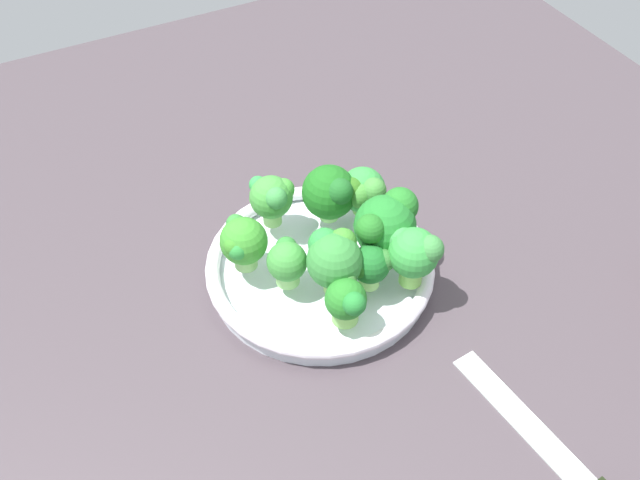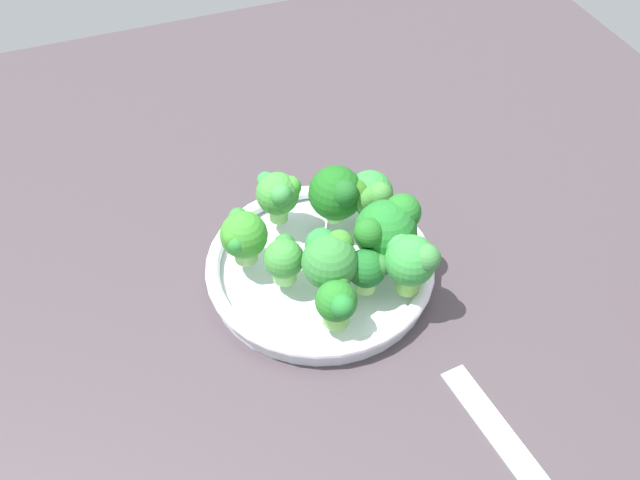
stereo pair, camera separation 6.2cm
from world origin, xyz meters
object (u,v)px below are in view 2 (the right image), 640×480
at_px(broccoli_floret_0, 368,268).
at_px(broccoli_floret_1, 339,194).
at_px(broccoli_floret_5, 371,195).
at_px(broccoli_floret_8, 338,302).
at_px(broccoli_floret_3, 386,229).
at_px(broccoli_floret_2, 284,257).
at_px(broccoli_floret_6, 279,194).
at_px(broccoli_floret_7, 243,236).
at_px(broccoli_floret_9, 411,260).
at_px(bowl, 320,268).
at_px(broccoli_floret_4, 329,258).

relative_size(broccoli_floret_0, broccoli_floret_1, 0.75).
height_order(broccoli_floret_5, broccoli_floret_8, broccoli_floret_5).
relative_size(broccoli_floret_3, broccoli_floret_5, 1.36).
distance_m(broccoli_floret_2, broccoli_floret_6, 0.09).
xyz_separation_m(broccoli_floret_0, broccoli_floret_3, (-0.03, 0.03, 0.02)).
xyz_separation_m(broccoli_floret_0, broccoli_floret_6, (-0.13, -0.05, 0.01)).
bearing_deg(broccoli_floret_3, broccoli_floret_0, -47.42).
distance_m(broccoli_floret_7, broccoli_floret_9, 0.18).
height_order(bowl, broccoli_floret_2, broccoli_floret_2).
relative_size(broccoli_floret_2, broccoli_floret_6, 0.83).
xyz_separation_m(bowl, broccoli_floret_3, (0.03, 0.06, 0.06)).
relative_size(broccoli_floret_4, broccoli_floret_7, 1.16).
relative_size(broccoli_floret_2, broccoli_floret_9, 0.74).
bearing_deg(bowl, broccoli_floret_4, -7.74).
bearing_deg(broccoli_floret_4, broccoli_floret_1, 152.75).
bearing_deg(broccoli_floret_7, broccoli_floret_8, 28.61).
bearing_deg(broccoli_floret_7, broccoli_floret_9, 55.82).
height_order(broccoli_floret_0, broccoli_floret_6, broccoli_floret_6).
xyz_separation_m(broccoli_floret_4, broccoli_floret_7, (-0.07, -0.07, -0.01)).
bearing_deg(broccoli_floret_0, broccoli_floret_9, 68.78).
distance_m(broccoli_floret_0, broccoli_floret_3, 0.05).
relative_size(broccoli_floret_2, broccoli_floret_5, 0.87).
bearing_deg(broccoli_floret_7, bowl, 69.27).
bearing_deg(broccoli_floret_7, broccoli_floret_6, 129.98).
bearing_deg(broccoli_floret_0, broccoli_floret_2, -121.32).
distance_m(broccoli_floret_2, broccoli_floret_3, 0.11).
height_order(broccoli_floret_1, broccoli_floret_3, broccoli_floret_3).
distance_m(bowl, broccoli_floret_0, 0.08).
relative_size(broccoli_floret_4, broccoli_floret_6, 1.16).
distance_m(broccoli_floret_1, broccoli_floret_3, 0.08).
xyz_separation_m(broccoli_floret_0, broccoli_floret_8, (0.03, -0.05, -0.00)).
bearing_deg(broccoli_floret_7, broccoli_floret_5, 94.74).
bearing_deg(broccoli_floret_0, broccoli_floret_1, 174.22).
relative_size(broccoli_floret_2, broccoli_floret_3, 0.64).
bearing_deg(broccoli_floret_1, broccoli_floret_3, 16.30).
height_order(bowl, broccoli_floret_1, broccoli_floret_1).
distance_m(broccoli_floret_1, broccoli_floret_7, 0.12).
xyz_separation_m(broccoli_floret_0, broccoli_floret_9, (0.02, 0.04, 0.01)).
bearing_deg(broccoli_floret_4, broccoli_floret_9, 68.39).
relative_size(broccoli_floret_6, broccoli_floret_9, 0.89).
height_order(broccoli_floret_2, broccoli_floret_6, broccoli_floret_6).
xyz_separation_m(broccoli_floret_2, broccoli_floret_6, (-0.09, 0.02, 0.01)).
bearing_deg(broccoli_floret_9, broccoli_floret_4, -111.61).
xyz_separation_m(broccoli_floret_3, broccoli_floret_9, (0.05, 0.01, -0.00)).
height_order(broccoli_floret_7, broccoli_floret_8, broccoli_floret_7).
distance_m(broccoli_floret_0, broccoli_floret_9, 0.05).
bearing_deg(broccoli_floret_4, broccoli_floret_7, -134.57).
bearing_deg(broccoli_floret_8, broccoli_floret_1, 157.74).
height_order(broccoli_floret_5, broccoli_floret_7, broccoli_floret_7).
relative_size(broccoli_floret_0, broccoli_floret_5, 0.86).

